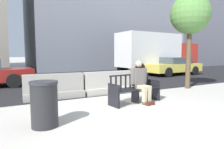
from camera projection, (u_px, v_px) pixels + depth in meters
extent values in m
plane|color=#B7B2A8|center=(143.00, 118.00, 4.71)|extent=(200.00, 200.00, 0.00)
cube|color=black|center=(57.00, 78.00, 12.31)|extent=(120.00, 12.00, 0.01)
cube|color=black|center=(114.00, 96.00, 5.70)|extent=(0.11, 0.52, 0.66)
cube|color=black|center=(154.00, 90.00, 6.64)|extent=(0.11, 0.52, 0.66)
cube|color=black|center=(135.00, 96.00, 6.18)|extent=(0.08, 0.33, 0.45)
cube|color=black|center=(140.00, 90.00, 5.97)|extent=(1.60, 0.25, 0.02)
cube|color=black|center=(138.00, 89.00, 6.06)|extent=(1.60, 0.25, 0.02)
cube|color=black|center=(135.00, 89.00, 6.15)|extent=(1.60, 0.25, 0.02)
cube|color=black|center=(133.00, 88.00, 6.25)|extent=(1.60, 0.25, 0.02)
cube|color=black|center=(130.00, 88.00, 6.34)|extent=(1.60, 0.25, 0.02)
cube|color=black|center=(130.00, 75.00, 6.31)|extent=(1.59, 0.22, 0.04)
cube|color=black|center=(111.00, 83.00, 5.90)|extent=(0.05, 0.03, 0.38)
cube|color=black|center=(116.00, 83.00, 6.01)|extent=(0.05, 0.03, 0.38)
cube|color=black|center=(121.00, 82.00, 6.11)|extent=(0.05, 0.03, 0.38)
cube|color=black|center=(126.00, 82.00, 6.22)|extent=(0.05, 0.03, 0.38)
cube|color=black|center=(130.00, 81.00, 6.33)|extent=(0.05, 0.03, 0.38)
cube|color=black|center=(135.00, 81.00, 6.44)|extent=(0.05, 0.03, 0.38)
cube|color=black|center=(139.00, 80.00, 6.54)|extent=(0.05, 0.03, 0.38)
cube|color=black|center=(143.00, 80.00, 6.65)|extent=(0.05, 0.03, 0.38)
cube|color=black|center=(147.00, 80.00, 6.76)|extent=(0.05, 0.03, 0.38)
cube|color=black|center=(114.00, 85.00, 5.65)|extent=(0.10, 0.46, 0.03)
cube|color=black|center=(154.00, 80.00, 6.59)|extent=(0.10, 0.46, 0.03)
cube|color=#66605B|center=(138.00, 77.00, 6.28)|extent=(0.43, 0.28, 0.56)
sphere|color=tan|center=(139.00, 64.00, 6.22)|extent=(0.21, 0.21, 0.21)
cube|color=#C6B793|center=(141.00, 88.00, 6.08)|extent=(0.19, 0.45, 0.14)
cube|color=#C6B793|center=(145.00, 87.00, 6.18)|extent=(0.19, 0.45, 0.14)
cube|color=#C6B793|center=(144.00, 97.00, 5.97)|extent=(0.12, 0.12, 0.45)
cube|color=#C6B793|center=(149.00, 96.00, 6.07)|extent=(0.12, 0.12, 0.45)
cube|color=#4C2319|center=(146.00, 104.00, 5.92)|extent=(0.14, 0.27, 0.08)
cube|color=#4C2319|center=(151.00, 103.00, 6.02)|extent=(0.14, 0.27, 0.08)
cube|color=#66605B|center=(133.00, 76.00, 6.11)|extent=(0.10, 0.13, 0.48)
cube|color=#66605B|center=(144.00, 75.00, 6.39)|extent=(0.10, 0.13, 0.48)
cube|color=#ADA89E|center=(109.00, 90.00, 7.78)|extent=(2.00, 0.69, 0.24)
cube|color=#ADA89E|center=(109.00, 79.00, 7.73)|extent=(2.00, 0.31, 0.60)
cube|color=gray|center=(54.00, 95.00, 6.86)|extent=(2.03, 0.78, 0.24)
cube|color=gray|center=(54.00, 83.00, 6.82)|extent=(2.01, 0.40, 0.60)
cylinder|color=brown|center=(188.00, 58.00, 8.70)|extent=(0.21, 0.21, 2.70)
sphere|color=#568942|center=(190.00, 14.00, 8.51)|extent=(1.69, 1.69, 1.69)
cube|color=#DBC64C|center=(173.00, 67.00, 14.42)|extent=(4.34, 1.93, 0.56)
cube|color=#38424C|center=(175.00, 60.00, 14.45)|extent=(1.99, 1.63, 0.45)
cylinder|color=black|center=(168.00, 72.00, 13.05)|extent=(0.65, 0.24, 0.64)
cylinder|color=black|center=(151.00, 70.00, 14.49)|extent=(0.65, 0.24, 0.64)
cylinder|color=black|center=(195.00, 71.00, 14.39)|extent=(0.65, 0.24, 0.64)
cylinder|color=black|center=(176.00, 69.00, 15.83)|extent=(0.65, 0.24, 0.64)
cylinder|color=black|center=(12.00, 77.00, 10.34)|extent=(0.64, 0.23, 0.64)
cylinder|color=black|center=(14.00, 81.00, 8.90)|extent=(0.64, 0.23, 0.64)
cube|color=#B2281E|center=(179.00, 55.00, 17.02)|extent=(2.07, 2.27, 1.80)
cube|color=silver|center=(148.00, 50.00, 15.27)|extent=(4.87, 2.36, 2.50)
cylinder|color=black|center=(171.00, 66.00, 18.10)|extent=(0.91, 0.31, 0.90)
cylinder|color=black|center=(190.00, 67.00, 16.35)|extent=(0.91, 0.31, 0.90)
cylinder|color=black|center=(123.00, 68.00, 15.44)|extent=(0.91, 0.31, 0.90)
cylinder|color=black|center=(139.00, 69.00, 13.69)|extent=(0.91, 0.31, 0.90)
cylinder|color=#232326|center=(44.00, 106.00, 4.13)|extent=(0.55, 0.55, 0.90)
cylinder|color=#2D2D33|center=(44.00, 83.00, 4.08)|extent=(0.57, 0.57, 0.06)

